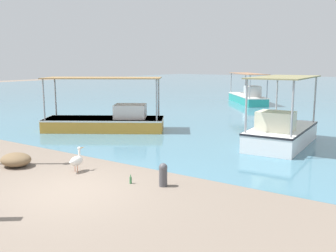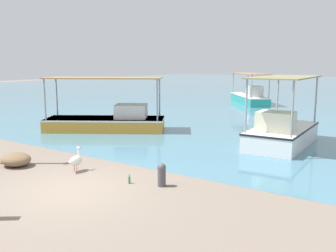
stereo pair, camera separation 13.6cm
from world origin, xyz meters
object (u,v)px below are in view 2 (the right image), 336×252
at_px(pelican, 76,160).
at_px(mooring_bollard, 162,174).
at_px(net_pile, 16,159).
at_px(glass_bottle, 129,180).
at_px(fishing_boat_near_left, 282,131).
at_px(fishing_boat_near_right, 250,96).
at_px(fishing_boat_far_right, 109,119).

distance_m(pelican, mooring_bollard, 3.17).
relative_size(net_pile, glass_bottle, 4.08).
height_order(fishing_boat_near_left, pelican, fishing_boat_near_left).
xyz_separation_m(fishing_boat_near_right, pelican, (3.32, -22.69, -0.22)).
xyz_separation_m(pelican, net_pile, (-2.20, -0.72, -0.14)).
distance_m(mooring_bollard, net_pile, 5.46).
bearing_deg(fishing_boat_far_right, mooring_bollard, -37.57).
relative_size(pelican, mooring_bollard, 1.18).
relative_size(fishing_boat_near_right, mooring_bollard, 9.14).
height_order(pelican, net_pile, pelican).
xyz_separation_m(fishing_boat_far_right, glass_bottle, (6.52, -6.07, -0.48)).
distance_m(fishing_boat_near_left, net_pile, 10.51).
bearing_deg(mooring_bollard, fishing_boat_far_right, 142.43).
bearing_deg(fishing_boat_near_left, glass_bottle, -105.46).
height_order(fishing_boat_far_right, mooring_bollard, fishing_boat_far_right).
xyz_separation_m(fishing_boat_near_right, mooring_bollard, (6.47, -22.32, -0.24)).
distance_m(fishing_boat_near_right, fishing_boat_far_right, 16.62).
height_order(pelican, mooring_bollard, pelican).
bearing_deg(net_pile, glass_bottle, 9.63).
relative_size(fishing_boat_near_left, fishing_boat_near_right, 0.78).
bearing_deg(fishing_boat_far_right, fishing_boat_near_left, 9.49).
distance_m(pelican, glass_bottle, 2.24).
bearing_deg(fishing_boat_near_right, net_pile, -87.27).
xyz_separation_m(mooring_bollard, net_pile, (-5.35, -1.09, -0.13)).
xyz_separation_m(pelican, glass_bottle, (2.23, 0.03, -0.27)).
relative_size(fishing_boat_near_right, glass_bottle, 23.02).
bearing_deg(glass_bottle, fishing_boat_near_left, 74.54).
bearing_deg(glass_bottle, fishing_boat_far_right, 137.06).
distance_m(fishing_boat_near_left, mooring_bollard, 7.26).
xyz_separation_m(fishing_boat_far_right, mooring_bollard, (7.44, -5.73, -0.23)).
bearing_deg(mooring_bollard, pelican, -173.29).
relative_size(fishing_boat_near_right, pelican, 7.72).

